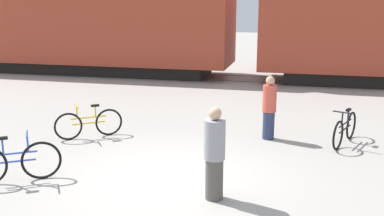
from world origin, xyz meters
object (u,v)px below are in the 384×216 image
at_px(bicycle_black, 345,129).
at_px(person_in_grey, 215,154).
at_px(person_in_red, 269,108).
at_px(bicycle_yellow, 89,123).
at_px(freight_train, 246,12).
at_px(bicycle_blue, 14,162).

xyz_separation_m(bicycle_black, person_in_grey, (-2.44, -3.70, 0.45)).
xyz_separation_m(bicycle_black, person_in_red, (-1.79, 0.01, 0.42)).
height_order(bicycle_yellow, person_in_red, person_in_red).
bearing_deg(freight_train, bicycle_blue, -102.56).
bearing_deg(person_in_grey, bicycle_blue, -15.31).
bearing_deg(bicycle_black, person_in_red, 179.83).
xyz_separation_m(bicycle_black, bicycle_yellow, (-6.15, -0.96, -0.00)).
distance_m(bicycle_yellow, person_in_grey, 4.63).
distance_m(bicycle_black, bicycle_yellow, 6.22).
bearing_deg(bicycle_blue, bicycle_yellow, 88.43).
relative_size(freight_train, bicycle_black, 17.15).
distance_m(bicycle_black, person_in_grey, 4.46).
bearing_deg(person_in_red, bicycle_black, 49.16).
distance_m(freight_train, bicycle_black, 9.57).
bearing_deg(bicycle_black, bicycle_blue, -148.09).
xyz_separation_m(freight_train, bicycle_yellow, (-2.69, -9.52, -2.50)).
bearing_deg(bicycle_blue, freight_train, 77.44).
distance_m(bicycle_yellow, person_in_red, 4.48).
xyz_separation_m(freight_train, bicycle_black, (3.45, -8.57, -2.50)).
height_order(bicycle_black, bicycle_blue, bicycle_blue).
height_order(bicycle_black, person_in_grey, person_in_grey).
xyz_separation_m(bicycle_yellow, person_in_grey, (3.70, -2.74, 0.45)).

